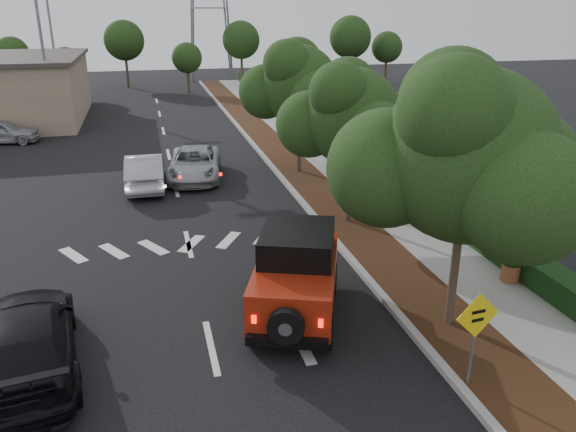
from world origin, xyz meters
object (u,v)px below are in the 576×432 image
object	(u,v)px
red_jeep	(297,272)
speed_hump_sign	(476,327)
silver_suv_ahead	(195,164)
black_suv_oncoming	(24,341)

from	to	relation	value
red_jeep	speed_hump_sign	bearing A→B (deg)	-35.36
silver_suv_ahead	speed_hump_sign	distance (m)	16.57
silver_suv_ahead	black_suv_oncoming	world-z (taller)	black_suv_oncoming
red_jeep	silver_suv_ahead	distance (m)	12.41
black_suv_oncoming	speed_hump_sign	xyz separation A→B (m)	(8.60, -2.77, 0.68)
black_suv_oncoming	speed_hump_sign	distance (m)	9.06
red_jeep	speed_hump_sign	distance (m)	4.54
black_suv_oncoming	speed_hump_sign	world-z (taller)	speed_hump_sign
silver_suv_ahead	speed_hump_sign	bearing A→B (deg)	-67.49
red_jeep	silver_suv_ahead	bearing A→B (deg)	116.95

